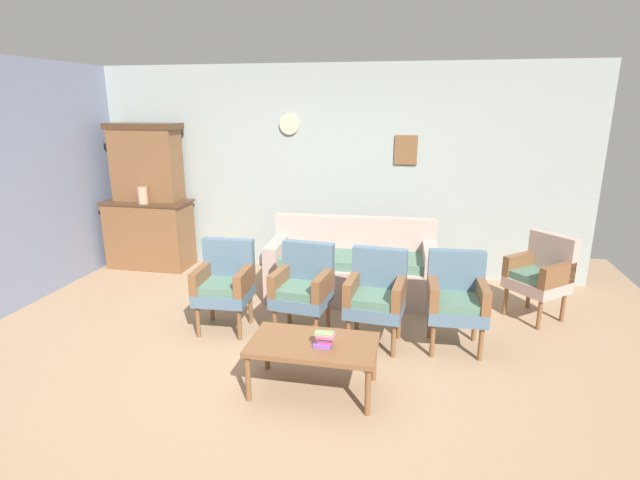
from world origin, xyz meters
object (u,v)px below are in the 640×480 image
at_px(armchair_near_cabinet, 225,282).
at_px(coffee_table, 313,347).
at_px(armchair_row_middle, 456,297).
at_px(armchair_by_doorway, 376,293).
at_px(wingback_chair_by_fireplace, 541,273).
at_px(book_stack_on_table, 324,339).
at_px(floral_couch, 352,269).
at_px(armchair_near_couch_end, 303,285).
at_px(vase_on_cabinet, 143,195).
at_px(side_cabinet, 150,234).

xyz_separation_m(armchair_near_cabinet, coffee_table, (1.10, -0.92, -0.12)).
distance_m(armchair_near_cabinet, armchair_row_middle, 2.24).
relative_size(armchair_by_doorway, wingback_chair_by_fireplace, 1.00).
bearing_deg(armchair_by_doorway, book_stack_on_table, -107.85).
xyz_separation_m(floral_couch, armchair_near_couch_end, (-0.34, -1.07, 0.17)).
bearing_deg(armchair_row_middle, wingback_chair_by_fireplace, 43.09).
bearing_deg(armchair_near_cabinet, vase_on_cabinet, 139.54).
height_order(vase_on_cabinet, book_stack_on_table, vase_on_cabinet).
distance_m(side_cabinet, wingback_chair_by_fireplace, 4.98).
bearing_deg(vase_on_cabinet, side_cabinet, 107.66).
bearing_deg(armchair_near_cabinet, wingback_chair_by_fireplace, 16.08).
relative_size(armchair_by_doorway, book_stack_on_table, 5.50).
xyz_separation_m(armchair_near_cabinet, armchair_near_couch_end, (0.79, 0.06, 0.00)).
xyz_separation_m(coffee_table, book_stack_on_table, (0.10, -0.04, 0.10)).
bearing_deg(floral_couch, armchair_near_couch_end, -107.52).
distance_m(wingback_chair_by_fireplace, coffee_table, 2.75).
xyz_separation_m(armchair_near_cabinet, book_stack_on_table, (1.20, -0.96, -0.02)).
height_order(side_cabinet, armchair_near_couch_end, side_cabinet).
distance_m(side_cabinet, armchair_near_cabinet, 2.42).
xyz_separation_m(vase_on_cabinet, armchair_row_middle, (3.96, -1.41, -0.54)).
bearing_deg(vase_on_cabinet, floral_couch, -6.93).
xyz_separation_m(armchair_near_cabinet, armchair_by_doorway, (1.51, -0.01, 0.00)).
height_order(side_cabinet, book_stack_on_table, side_cabinet).
xyz_separation_m(armchair_by_doorway, wingback_chair_by_fireplace, (1.64, 0.92, 0.00)).
height_order(armchair_by_doorway, wingback_chair_by_fireplace, same).
relative_size(wingback_chair_by_fireplace, book_stack_on_table, 5.50).
bearing_deg(wingback_chair_by_fireplace, side_cabinet, 171.54).
bearing_deg(floral_couch, armchair_near_cabinet, -135.19).
bearing_deg(floral_couch, armchair_row_middle, -43.67).
height_order(wingback_chair_by_fireplace, coffee_table, wingback_chair_by_fireplace).
distance_m(vase_on_cabinet, wingback_chair_by_fireplace, 4.93).
bearing_deg(coffee_table, armchair_by_doorway, 66.16).
distance_m(side_cabinet, coffee_table, 3.86).
bearing_deg(armchair_by_doorway, floral_couch, 108.65).
bearing_deg(armchair_by_doorway, armchair_near_couch_end, 174.97).
bearing_deg(side_cabinet, armchair_near_cabinet, -42.74).
bearing_deg(side_cabinet, floral_couch, -10.14).
bearing_deg(armchair_row_middle, armchair_near_cabinet, -178.51).
height_order(armchair_by_doorway, book_stack_on_table, armchair_by_doorway).
bearing_deg(side_cabinet, armchair_by_doorway, -26.65).
bearing_deg(floral_couch, coffee_table, -90.66).
bearing_deg(armchair_row_middle, side_cabinet, 158.50).
distance_m(armchair_by_doorway, armchair_row_middle, 0.74).
bearing_deg(armchair_near_couch_end, side_cabinet, 148.31).
height_order(armchair_near_couch_end, armchair_row_middle, same).
relative_size(armchair_near_couch_end, armchair_row_middle, 1.00).
xyz_separation_m(armchair_near_couch_end, wingback_chair_by_fireplace, (2.36, 0.85, 0.00)).
bearing_deg(armchair_near_cabinet, armchair_row_middle, 1.49).
bearing_deg(book_stack_on_table, armchair_near_couch_end, 111.86).
relative_size(vase_on_cabinet, wingback_chair_by_fireplace, 0.25).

